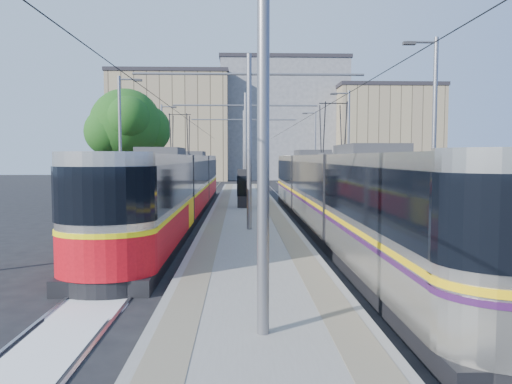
{
  "coord_description": "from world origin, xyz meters",
  "views": [
    {
      "loc": [
        -0.38,
        -12.05,
        3.21
      ],
      "look_at": [
        0.37,
        10.96,
        1.6
      ],
      "focal_mm": 35.0,
      "sensor_mm": 36.0,
      "label": 1
    }
  ],
  "objects": [
    {
      "name": "catenary",
      "position": [
        0.0,
        14.15,
        4.52
      ],
      "size": [
        9.2,
        70.0,
        7.0
      ],
      "color": "slate",
      "rests_on": "platform"
    },
    {
      "name": "rails",
      "position": [
        0.0,
        17.0,
        0.02
      ],
      "size": [
        8.71,
        70.0,
        0.03
      ],
      "color": "gray",
      "rests_on": "ground"
    },
    {
      "name": "ground",
      "position": [
        0.0,
        0.0,
        0.0
      ],
      "size": [
        160.0,
        160.0,
        0.0
      ],
      "primitive_type": "plane",
      "color": "black",
      "rests_on": "ground"
    },
    {
      "name": "tree",
      "position": [
        -7.98,
        23.38,
        5.38
      ],
      "size": [
        5.47,
        5.06,
        7.95
      ],
      "color": "#382314",
      "rests_on": "ground"
    },
    {
      "name": "platform",
      "position": [
        0.0,
        17.0,
        0.15
      ],
      "size": [
        4.0,
        50.0,
        0.3
      ],
      "primitive_type": "cube",
      "color": "gray",
      "rests_on": "ground"
    },
    {
      "name": "tactile_strip_right",
      "position": [
        1.45,
        17.0,
        0.3
      ],
      "size": [
        0.7,
        50.0,
        0.01
      ],
      "primitive_type": "cube",
      "color": "gray",
      "rests_on": "platform"
    },
    {
      "name": "building_right",
      "position": [
        20.0,
        58.0,
        6.56
      ],
      "size": [
        14.28,
        10.2,
        13.1
      ],
      "color": "gray",
      "rests_on": "ground"
    },
    {
      "name": "tram_left",
      "position": [
        -3.6,
        15.08,
        1.7
      ],
      "size": [
        2.43,
        32.19,
        5.5
      ],
      "color": "black",
      "rests_on": "ground"
    },
    {
      "name": "track_arrow",
      "position": [
        -3.6,
        -3.0,
        0.01
      ],
      "size": [
        1.2,
        5.0,
        0.01
      ],
      "primitive_type": "cube",
      "color": "silver",
      "rests_on": "ground"
    },
    {
      "name": "shelter",
      "position": [
        -0.17,
        16.81,
        1.46
      ],
      "size": [
        0.75,
        1.08,
        2.22
      ],
      "rotation": [
        0.0,
        0.0,
        -0.13
      ],
      "color": "black",
      "rests_on": "platform"
    },
    {
      "name": "tram_right",
      "position": [
        3.6,
        9.26,
        1.86
      ],
      "size": [
        2.43,
        30.57,
        5.5
      ],
      "color": "black",
      "rests_on": "ground"
    },
    {
      "name": "building_centre",
      "position": [
        6.0,
        64.0,
        8.71
      ],
      "size": [
        18.36,
        14.28,
        17.39
      ],
      "color": "gray",
      "rests_on": "ground"
    },
    {
      "name": "tactile_strip_left",
      "position": [
        -1.45,
        17.0,
        0.3
      ],
      "size": [
        0.7,
        50.0,
        0.01
      ],
      "primitive_type": "cube",
      "color": "gray",
      "rests_on": "platform"
    },
    {
      "name": "street_lamps",
      "position": [
        -0.0,
        21.0,
        4.18
      ],
      "size": [
        15.18,
        38.22,
        8.0
      ],
      "color": "slate",
      "rests_on": "ground"
    },
    {
      "name": "building_left",
      "position": [
        -10.0,
        60.0,
        7.48
      ],
      "size": [
        16.32,
        12.24,
        14.94
      ],
      "color": "gray",
      "rests_on": "ground"
    }
  ]
}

